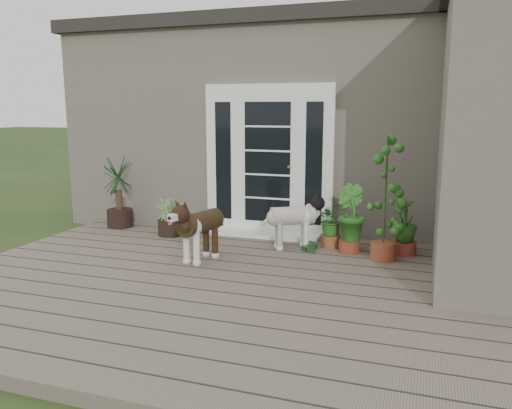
% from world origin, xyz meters
% --- Properties ---
extents(deck, '(6.20, 4.60, 0.12)m').
position_xyz_m(deck, '(0.00, 0.40, 0.06)').
color(deck, '#6B5B4C').
rests_on(deck, ground).
extents(house_main, '(7.40, 4.00, 3.10)m').
position_xyz_m(house_main, '(0.00, 4.65, 1.55)').
color(house_main, '#665E54').
rests_on(house_main, ground).
extents(roof_main, '(7.60, 4.20, 0.20)m').
position_xyz_m(roof_main, '(0.00, 4.65, 3.20)').
color(roof_main, '#2D2826').
rests_on(roof_main, house_main).
extents(door_unit, '(1.90, 0.14, 2.15)m').
position_xyz_m(door_unit, '(-0.20, 2.60, 1.19)').
color(door_unit, white).
rests_on(door_unit, deck).
extents(door_step, '(1.60, 0.40, 0.05)m').
position_xyz_m(door_step, '(-0.20, 2.40, 0.14)').
color(door_step, white).
rests_on(door_step, deck).
extents(brindle_dog, '(0.52, 0.88, 0.68)m').
position_xyz_m(brindle_dog, '(-0.54, 0.99, 0.46)').
color(brindle_dog, '#3F2B16').
rests_on(brindle_dog, deck).
extents(white_dog, '(0.82, 0.66, 0.64)m').
position_xyz_m(white_dog, '(0.36, 1.88, 0.44)').
color(white_dog, white).
rests_on(white_dog, deck).
extents(spider_plant, '(0.76, 0.76, 0.63)m').
position_xyz_m(spider_plant, '(-1.49, 2.00, 0.44)').
color(spider_plant, '#869A5F').
rests_on(spider_plant, deck).
extents(yucca, '(0.77, 0.77, 1.08)m').
position_xyz_m(yucca, '(-2.49, 2.23, 0.66)').
color(yucca, black).
rests_on(yucca, deck).
extents(herb_a, '(0.56, 0.56, 0.51)m').
position_xyz_m(herb_a, '(0.83, 2.12, 0.37)').
color(herb_a, '#224C15').
rests_on(herb_a, deck).
extents(herb_b, '(0.61, 0.61, 0.65)m').
position_xyz_m(herb_b, '(1.10, 1.92, 0.44)').
color(herb_b, '#1A4B15').
rests_on(herb_b, deck).
extents(herb_c, '(0.40, 0.40, 0.55)m').
position_xyz_m(herb_c, '(1.76, 2.07, 0.39)').
color(herb_c, '#2A651C').
rests_on(herb_c, deck).
extents(sapling, '(0.58, 0.58, 1.55)m').
position_xyz_m(sapling, '(1.53, 1.72, 0.89)').
color(sapling, '#255719').
rests_on(sapling, deck).
extents(clog_left, '(0.20, 0.31, 0.09)m').
position_xyz_m(clog_left, '(0.61, 1.84, 0.16)').
color(clog_left, '#16381C').
rests_on(clog_left, deck).
extents(clog_right, '(0.23, 0.29, 0.08)m').
position_xyz_m(clog_right, '(0.59, 1.88, 0.16)').
color(clog_right, '#163918').
rests_on(clog_right, deck).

